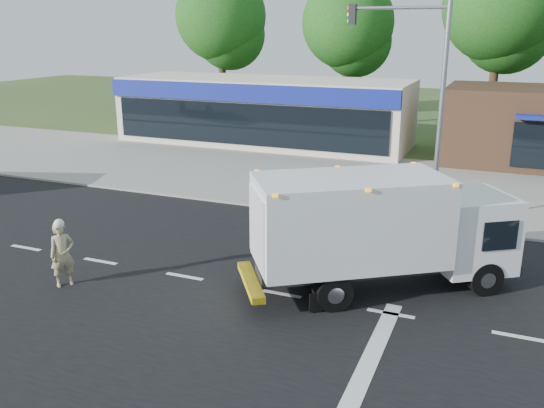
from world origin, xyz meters
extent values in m
plane|color=#385123|center=(0.00, 0.00, 0.00)|extent=(120.00, 120.00, 0.00)
cube|color=black|center=(0.00, 0.00, 0.00)|extent=(60.00, 14.00, 0.02)
cube|color=gray|center=(0.00, 8.20, 0.06)|extent=(60.00, 2.40, 0.12)
cube|color=gray|center=(0.00, 14.00, 0.01)|extent=(60.00, 9.00, 0.02)
cube|color=silver|center=(-9.00, 0.00, 0.02)|extent=(1.20, 0.15, 0.01)
cube|color=silver|center=(-6.00, 0.00, 0.02)|extent=(1.20, 0.15, 0.01)
cube|color=silver|center=(-3.00, 0.00, 0.02)|extent=(1.20, 0.15, 0.01)
cube|color=silver|center=(0.00, 0.00, 0.02)|extent=(1.20, 0.15, 0.01)
cube|color=silver|center=(3.00, 0.00, 0.02)|extent=(1.20, 0.15, 0.01)
cube|color=silver|center=(6.00, 0.00, 0.02)|extent=(1.20, 0.15, 0.01)
cube|color=silver|center=(3.00, -3.00, 0.02)|extent=(0.40, 7.00, 0.01)
cube|color=black|center=(1.63, 0.86, 0.69)|extent=(4.66, 3.60, 0.35)
cube|color=white|center=(4.54, 2.83, 1.54)|extent=(2.83, 2.87, 2.08)
cube|color=black|center=(5.32, 3.35, 1.73)|extent=(1.18, 1.64, 0.89)
cube|color=white|center=(1.63, 0.86, 2.08)|extent=(5.43, 4.74, 2.33)
cube|color=silver|center=(-0.44, -0.54, 2.03)|extent=(1.16, 1.67, 1.88)
cube|color=yellow|center=(-0.59, -0.64, 0.54)|extent=(1.62, 2.16, 0.18)
cube|color=orange|center=(1.63, 0.86, 3.22)|extent=(5.29, 4.67, 0.08)
cylinder|color=black|center=(4.05, 3.63, 0.48)|extent=(0.95, 0.78, 0.95)
cylinder|color=black|center=(5.11, 2.08, 0.48)|extent=(0.95, 0.78, 0.95)
cylinder|color=black|center=(0.50, 1.29, 0.48)|extent=(0.95, 0.78, 0.95)
cylinder|color=black|center=(1.61, -0.35, 0.48)|extent=(0.95, 0.78, 0.95)
imported|color=tan|center=(-5.81, -1.76, 0.92)|extent=(0.75, 0.81, 1.85)
sphere|color=white|center=(-5.81, -1.76, 1.82)|extent=(0.28, 0.28, 0.28)
cube|color=beige|center=(-9.00, 20.00, 2.00)|extent=(18.00, 6.00, 4.00)
cube|color=navy|center=(-9.00, 16.95, 3.40)|extent=(18.00, 0.30, 1.00)
cube|color=black|center=(-9.00, 16.95, 1.60)|extent=(17.00, 0.12, 2.40)
cube|color=#382316|center=(7.00, 20.00, 2.00)|extent=(10.00, 6.00, 4.00)
cylinder|color=gray|center=(3.00, 7.60, 4.00)|extent=(0.18, 0.18, 8.00)
cylinder|color=gray|center=(1.30, 7.60, 7.60)|extent=(3.40, 0.12, 0.12)
cube|color=black|center=(-0.30, 7.60, 7.40)|extent=(0.25, 0.25, 0.70)
cylinder|color=#332114|center=(-16.00, 28.00, 3.67)|extent=(0.56, 0.56, 7.35)
sphere|color=#1C4D16|center=(-16.00, 28.00, 7.88)|extent=(6.93, 6.93, 6.93)
sphere|color=#1C4D16|center=(-15.50, 28.50, 6.51)|extent=(5.46, 5.46, 5.46)
cylinder|color=#332114|center=(-6.00, 28.00, 3.43)|extent=(0.56, 0.56, 6.86)
sphere|color=#1C4D16|center=(-6.00, 28.00, 7.35)|extent=(6.47, 6.47, 6.47)
sphere|color=#1C4D16|center=(-5.50, 28.50, 6.08)|extent=(5.10, 5.10, 5.10)
cylinder|color=#332114|center=(4.00, 28.00, 3.92)|extent=(0.56, 0.56, 7.84)
sphere|color=#1C4D16|center=(4.00, 28.00, 8.40)|extent=(7.39, 7.39, 7.39)
sphere|color=#1C4D16|center=(4.50, 28.50, 6.94)|extent=(5.82, 5.82, 5.82)
camera|label=1|loc=(5.20, -13.25, 6.90)|focal=38.00mm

